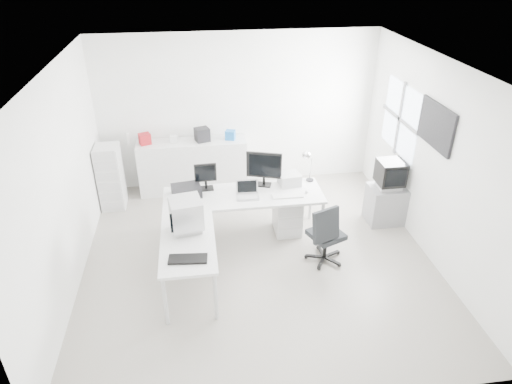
{
  "coord_description": "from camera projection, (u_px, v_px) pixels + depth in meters",
  "views": [
    {
      "loc": [
        -0.79,
        -5.36,
        4.14
      ],
      "look_at": [
        0.0,
        0.2,
        1.0
      ],
      "focal_mm": 32.0,
      "sensor_mm": 36.0,
      "label": 1
    }
  ],
  "objects": [
    {
      "name": "laser_printer",
      "position": [
        289.0,
        179.0,
        7.12
      ],
      "size": [
        0.35,
        0.31,
        0.18
      ],
      "primitive_type": "cube",
      "rotation": [
        0.0,
        0.0,
        0.12
      ],
      "color": "#B5B5B5",
      "rests_on": "main_desk"
    },
    {
      "name": "drawer_pedestal",
      "position": [
        287.0,
        214.0,
        7.23
      ],
      "size": [
        0.4,
        0.5,
        0.6
      ],
      "primitive_type": "cube",
      "color": "silver",
      "rests_on": "floor"
    },
    {
      "name": "crt_monitor",
      "position": [
        186.0,
        214.0,
        5.92
      ],
      "size": [
        0.5,
        0.5,
        0.5
      ],
      "primitive_type": null,
      "rotation": [
        0.0,
        0.0,
        0.17
      ],
      "color": "#B7B7BA",
      "rests_on": "side_desk"
    },
    {
      "name": "office_chair",
      "position": [
        326.0,
        232.0,
        6.47
      ],
      "size": [
        0.74,
        0.74,
        0.98
      ],
      "primitive_type": null,
      "rotation": [
        0.0,
        0.0,
        0.39
      ],
      "color": "#232528",
      "rests_on": "floor"
    },
    {
      "name": "wall_picture",
      "position": [
        436.0,
        126.0,
        6.21
      ],
      "size": [
        0.04,
        0.9,
        0.6
      ],
      "primitive_type": null,
      "color": "black",
      "rests_on": "right_wall"
    },
    {
      "name": "clutter_box_c",
      "position": [
        202.0,
        135.0,
        8.07
      ],
      "size": [
        0.29,
        0.28,
        0.24
      ],
      "primitive_type": "cube",
      "rotation": [
        0.0,
        0.0,
        0.31
      ],
      "color": "black",
      "rests_on": "sideboard"
    },
    {
      "name": "black_keyboard",
      "position": [
        188.0,
        259.0,
        5.48
      ],
      "size": [
        0.48,
        0.23,
        0.03
      ],
      "primitive_type": "cube",
      "rotation": [
        0.0,
        0.0,
        -0.09
      ],
      "color": "black",
      "rests_on": "side_desk"
    },
    {
      "name": "clutter_box_d",
      "position": [
        230.0,
        135.0,
        8.15
      ],
      "size": [
        0.2,
        0.19,
        0.17
      ],
      "primitive_type": "cube",
      "rotation": [
        0.0,
        0.0,
        -0.31
      ],
      "color": "blue",
      "rests_on": "sideboard"
    },
    {
      "name": "crt_tv",
      "position": [
        390.0,
        175.0,
        7.21
      ],
      "size": [
        0.5,
        0.48,
        0.45
      ],
      "primitive_type": null,
      "color": "black",
      "rests_on": "tv_cabinet"
    },
    {
      "name": "side_desk",
      "position": [
        190.0,
        264.0,
        6.01
      ],
      "size": [
        0.7,
        1.4,
        0.75
      ],
      "primitive_type": null,
      "color": "silver",
      "rests_on": "floor"
    },
    {
      "name": "inkjet_printer",
      "position": [
        186.0,
        191.0,
        6.83
      ],
      "size": [
        0.47,
        0.39,
        0.15
      ],
      "primitive_type": "cube",
      "rotation": [
        0.0,
        0.0,
        0.16
      ],
      "color": "black",
      "rests_on": "main_desk"
    },
    {
      "name": "desk_lamp",
      "position": [
        311.0,
        166.0,
        7.16
      ],
      "size": [
        0.19,
        0.19,
        0.5
      ],
      "primitive_type": null,
      "rotation": [
        0.0,
        0.0,
        -0.13
      ],
      "color": "silver",
      "rests_on": "main_desk"
    },
    {
      "name": "white_keyboard",
      "position": [
        288.0,
        196.0,
        6.83
      ],
      "size": [
        0.47,
        0.15,
        0.02
      ],
      "primitive_type": "cube",
      "rotation": [
        0.0,
        0.0,
        -0.02
      ],
      "color": "silver",
      "rests_on": "main_desk"
    },
    {
      "name": "ceiling",
      "position": [
        258.0,
        67.0,
        5.39
      ],
      "size": [
        5.0,
        5.0,
        0.01
      ],
      "primitive_type": "cube",
      "color": "white",
      "rests_on": "back_wall"
    },
    {
      "name": "clutter_bottle",
      "position": [
        127.0,
        138.0,
        7.95
      ],
      "size": [
        0.07,
        0.07,
        0.22
      ],
      "primitive_type": "cylinder",
      "color": "silver",
      "rests_on": "sideboard"
    },
    {
      "name": "filing_cabinet",
      "position": [
        111.0,
        177.0,
        7.79
      ],
      "size": [
        0.39,
        0.47,
        1.12
      ],
      "primitive_type": "cube",
      "color": "silver",
      "rests_on": "floor"
    },
    {
      "name": "lcd_monitor_small",
      "position": [
        206.0,
        177.0,
        6.93
      ],
      "size": [
        0.34,
        0.21,
        0.42
      ],
      "primitive_type": null,
      "rotation": [
        0.0,
        0.0,
        0.05
      ],
      "color": "black",
      "rests_on": "main_desk"
    },
    {
      "name": "right_wall",
      "position": [
        435.0,
        162.0,
        6.37
      ],
      "size": [
        0.02,
        5.0,
        2.8
      ],
      "primitive_type": "cube",
      "color": "white",
      "rests_on": "floor"
    },
    {
      "name": "lcd_monitor_large",
      "position": [
        264.0,
        169.0,
        7.0
      ],
      "size": [
        0.59,
        0.38,
        0.57
      ],
      "primitive_type": null,
      "rotation": [
        0.0,
        0.0,
        -0.31
      ],
      "color": "black",
      "rests_on": "main_desk"
    },
    {
      "name": "laptop",
      "position": [
        248.0,
        192.0,
        6.76
      ],
      "size": [
        0.31,
        0.32,
        0.2
      ],
      "primitive_type": null,
      "rotation": [
        0.0,
        0.0,
        -0.04
      ],
      "color": "#B7B7BA",
      "rests_on": "main_desk"
    },
    {
      "name": "window",
      "position": [
        400.0,
        119.0,
        7.31
      ],
      "size": [
        0.02,
        1.2,
        1.1
      ],
      "primitive_type": null,
      "color": "white",
      "rests_on": "right_wall"
    },
    {
      "name": "clutter_box_b",
      "position": [
        174.0,
        139.0,
        8.04
      ],
      "size": [
        0.14,
        0.12,
        0.12
      ],
      "primitive_type": "cube",
      "rotation": [
        0.0,
        0.0,
        -0.11
      ],
      "color": "silver",
      "rests_on": "sideboard"
    },
    {
      "name": "white_mouse",
      "position": [
        307.0,
        192.0,
        6.9
      ],
      "size": [
        0.05,
        0.05,
        0.05
      ],
      "primitive_type": "sphere",
      "color": "silver",
      "rests_on": "main_desk"
    },
    {
      "name": "sideboard",
      "position": [
        193.0,
        166.0,
        8.34
      ],
      "size": [
        1.94,
        0.49,
        0.97
      ],
      "primitive_type": "cube",
      "color": "silver",
      "rests_on": "floor"
    },
    {
      "name": "floor",
      "position": [
        258.0,
        257.0,
        6.75
      ],
      "size": [
        5.0,
        5.0,
        0.01
      ],
      "primitive_type": "cube",
      "color": "beige",
      "rests_on": "ground"
    },
    {
      "name": "back_wall",
      "position": [
        238.0,
        111.0,
        8.23
      ],
      "size": [
        5.0,
        0.02,
        2.8
      ],
      "primitive_type": "cube",
      "color": "white",
      "rests_on": "floor"
    },
    {
      "name": "left_wall",
      "position": [
        63.0,
        186.0,
        5.76
      ],
      "size": [
        0.02,
        5.0,
        2.8
      ],
      "primitive_type": "cube",
      "color": "white",
      "rests_on": "floor"
    },
    {
      "name": "clutter_box_a",
      "position": [
        145.0,
        139.0,
        7.96
      ],
      "size": [
        0.24,
        0.22,
        0.19
      ],
      "primitive_type": "cube",
      "rotation": [
        0.0,
        0.0,
        0.34
      ],
      "color": "maroon",
      "rests_on": "sideboard"
    },
    {
      "name": "tv_cabinet",
      "position": [
        385.0,
        204.0,
        7.48
      ],
      "size": [
        0.58,
        0.47,
        0.63
      ],
      "primitive_type": "cube",
      "color": "gray",
      "rests_on": "floor"
    },
    {
      "name": "main_desk",
      "position": [
        244.0,
        215.0,
        7.07
      ],
      "size": [
        2.4,
        0.8,
        0.75
      ],
      "primitive_type": null,
      "color": "silver",
      "rests_on": "floor"
    }
  ]
}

